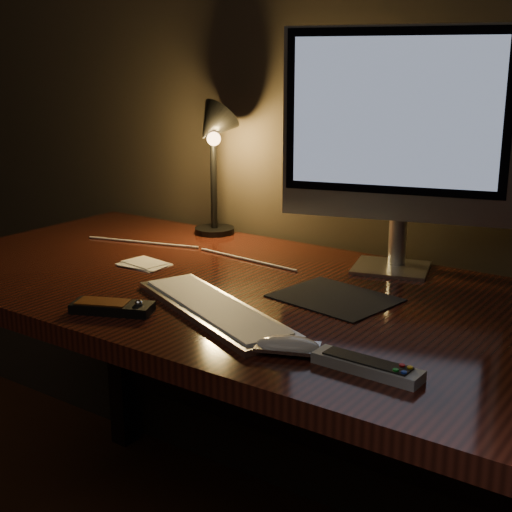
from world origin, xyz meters
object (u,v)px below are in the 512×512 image
Objects in this scene: mouse at (288,348)px; tv_remote at (367,366)px; media_remote at (112,307)px; desk at (274,336)px; keyboard at (214,309)px; desk_lamp at (213,145)px; monitor at (397,130)px.

tv_remote is at bearing -18.99° from mouse.
mouse is 0.64× the size of media_remote.
tv_remote is (0.37, -0.31, 0.14)m from desk.
keyboard is at bearing 10.40° from media_remote.
monitor is at bearing -12.77° from desk_lamp.
monitor is 5.13× the size of mouse.
keyboard is 2.64× the size of media_remote.
mouse is 0.14m from tv_remote.
media_remote is 0.45× the size of desk_lamp.
desk_lamp is at bearing 86.30° from media_remote.
desk_lamp reaches higher than media_remote.
tv_remote is at bearing -39.87° from desk.
keyboard is 0.36m from tv_remote.
monitor is at bearing 112.91° from tv_remote.
desk is 0.55m from desk_lamp.
media_remote reaches higher than tv_remote.
keyboard is at bearing 136.76° from mouse.
media_remote is 0.65m from desk_lamp.
desk_lamp reaches higher than mouse.
media_remote reaches higher than keyboard.
media_remote is (-0.30, -0.55, -0.30)m from monitor.
media_remote reaches higher than mouse.
desk is 0.50m from tv_remote.
monitor is 0.52m from desk_lamp.
monitor is 1.45× the size of desk_lamp.
desk_lamp is at bearing 151.59° from keyboard.
mouse is at bearing -174.90° from tv_remote.
tv_remote is 0.48× the size of desk_lamp.
tv_remote is 0.92m from desk_lamp.
keyboard is at bearing -84.66° from desk.
media_remote is (-0.13, -0.34, 0.14)m from desk.
monitor reaches higher than desk_lamp.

